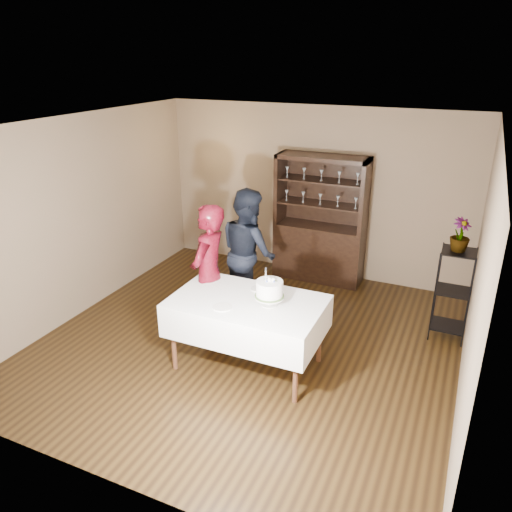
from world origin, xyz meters
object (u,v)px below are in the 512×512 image
Objects in this scene: plant_etagere at (453,291)px; woman at (209,275)px; china_hutch at (319,239)px; cake_table at (247,316)px; potted_plant at (460,235)px; cake at (269,290)px; man at (248,252)px.

plant_etagere is 3.07m from woman.
china_hutch reaches higher than cake_table.
plant_etagere is 2.91× the size of potted_plant.
china_hutch is 4.85× the size of potted_plant.
cake reaches higher than plant_etagere.
potted_plant is at bearing 112.14° from woman.
man is (-2.64, -0.41, 0.24)m from plant_etagere.
cake is at bearing 164.36° from man.
potted_plant is (-0.02, -0.00, 0.74)m from plant_etagere.
woman is 1.00× the size of man.
man is (-0.56, 1.23, 0.24)m from cake_table.
potted_plant is at bearing -171.36° from plant_etagere.
plant_etagere is 2.48m from cake.
woman reaches higher than cake.
cake is at bearing -84.34° from china_hutch.
china_hutch is 2.43m from potted_plant.
man reaches higher than potted_plant.
china_hutch is 2.74m from cake.
potted_plant is (2.06, 1.64, 0.74)m from cake_table.
cake is (0.27, -2.70, 0.37)m from china_hutch.
cake_table is 0.95× the size of man.
man is 3.94× the size of cake.
cake is (-1.81, -1.65, 0.38)m from plant_etagere.
cake is at bearing -137.73° from plant_etagere.
cake_table is at bearing 154.88° from man.
cake_table is (-2.08, -1.65, 0.00)m from plant_etagere.
woman is at bearing 122.17° from man.
cake is (0.96, -0.35, 0.14)m from woman.
plant_etagere is 0.67× the size of man.
woman is 4.34× the size of potted_plant.
woman is at bearing -106.36° from china_hutch.
potted_plant is at bearing 42.54° from cake.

